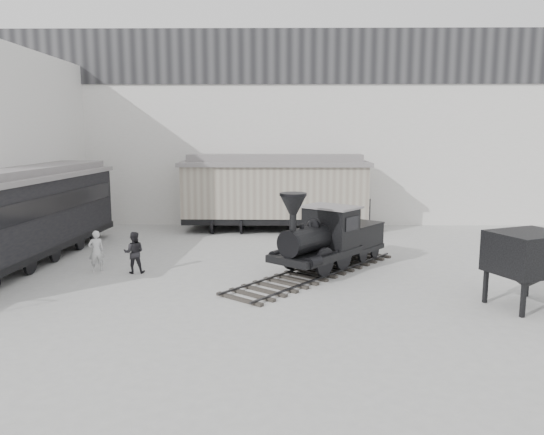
{
  "coord_description": "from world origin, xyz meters",
  "views": [
    {
      "loc": [
        0.09,
        -16.63,
        5.28
      ],
      "look_at": [
        -0.17,
        3.98,
        2.0
      ],
      "focal_mm": 35.0,
      "sensor_mm": 36.0,
      "label": 1
    }
  ],
  "objects_px": {
    "passenger_coach": "(21,216)",
    "coal_hopper": "(528,258)",
    "visitor_a": "(96,251)",
    "visitor_b": "(134,252)",
    "locomotive": "(326,241)",
    "boxcar": "(275,191)"
  },
  "relations": [
    {
      "from": "passenger_coach",
      "to": "visitor_a",
      "type": "distance_m",
      "value": 3.7
    },
    {
      "from": "visitor_a",
      "to": "passenger_coach",
      "type": "bearing_deg",
      "value": -42.95
    },
    {
      "from": "visitor_a",
      "to": "visitor_b",
      "type": "distance_m",
      "value": 1.54
    },
    {
      "from": "locomotive",
      "to": "coal_hopper",
      "type": "height_order",
      "value": "locomotive"
    },
    {
      "from": "locomotive",
      "to": "coal_hopper",
      "type": "relative_size",
      "value": 3.06
    },
    {
      "from": "passenger_coach",
      "to": "coal_hopper",
      "type": "height_order",
      "value": "passenger_coach"
    },
    {
      "from": "visitor_b",
      "to": "locomotive",
      "type": "bearing_deg",
      "value": 175.71
    },
    {
      "from": "boxcar",
      "to": "coal_hopper",
      "type": "distance_m",
      "value": 15.08
    },
    {
      "from": "boxcar",
      "to": "visitor_b",
      "type": "xyz_separation_m",
      "value": [
        -5.29,
        -9.11,
        -1.39
      ]
    },
    {
      "from": "boxcar",
      "to": "locomotive",
      "type": "bearing_deg",
      "value": -76.42
    },
    {
      "from": "visitor_a",
      "to": "visitor_b",
      "type": "xyz_separation_m",
      "value": [
        1.52,
        -0.23,
        -0.0
      ]
    },
    {
      "from": "boxcar",
      "to": "visitor_b",
      "type": "distance_m",
      "value": 10.62
    },
    {
      "from": "passenger_coach",
      "to": "visitor_b",
      "type": "distance_m",
      "value": 5.17
    },
    {
      "from": "boxcar",
      "to": "coal_hopper",
      "type": "bearing_deg",
      "value": -58.5
    },
    {
      "from": "locomotive",
      "to": "visitor_b",
      "type": "distance_m",
      "value": 7.36
    },
    {
      "from": "boxcar",
      "to": "visitor_a",
      "type": "height_order",
      "value": "boxcar"
    },
    {
      "from": "passenger_coach",
      "to": "boxcar",
      "type": "bearing_deg",
      "value": 41.56
    },
    {
      "from": "passenger_coach",
      "to": "visitor_b",
      "type": "relative_size",
      "value": 8.56
    },
    {
      "from": "passenger_coach",
      "to": "coal_hopper",
      "type": "xyz_separation_m",
      "value": [
        17.97,
        -5.07,
        -0.48
      ]
    },
    {
      "from": "passenger_coach",
      "to": "visitor_b",
      "type": "height_order",
      "value": "passenger_coach"
    },
    {
      "from": "visitor_a",
      "to": "locomotive",
      "type": "bearing_deg",
      "value": 155.9
    },
    {
      "from": "locomotive",
      "to": "coal_hopper",
      "type": "distance_m",
      "value": 7.15
    }
  ]
}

